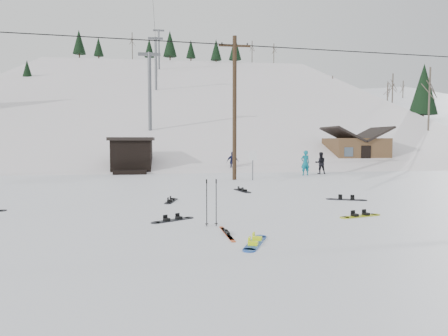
{
  "coord_description": "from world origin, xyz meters",
  "views": [
    {
      "loc": [
        -2.08,
        -11.0,
        2.52
      ],
      "look_at": [
        0.09,
        4.89,
        1.4
      ],
      "focal_mm": 32.0,
      "sensor_mm": 36.0,
      "label": 1
    }
  ],
  "objects": [
    {
      "name": "hero_skis",
      "position": [
        -0.58,
        -0.54,
        0.03
      ],
      "size": [
        0.2,
        1.77,
        0.09
      ],
      "rotation": [
        0.0,
        0.0,
        0.05
      ],
      "color": "#AC3A11",
      "rests_on": "ground"
    },
    {
      "name": "cabin",
      "position": [
        15.0,
        24.0,
        1.48
      ],
      "size": [
        5.39,
        4.4,
        3.77
      ],
      "color": "brown",
      "rests_on": "ground"
    },
    {
      "name": "treeline_right",
      "position": [
        36.0,
        42.0,
        0.0
      ],
      "size": [
        20.0,
        60.0,
        10.0
      ],
      "primitive_type": null,
      "color": "black",
      "rests_on": "ground"
    },
    {
      "name": "lift_tower_mid",
      "position": [
        -4.0,
        50.0,
        14.36
      ],
      "size": [
        2.2,
        0.36,
        8.0
      ],
      "color": "#595B60",
      "rests_on": "ski_slope"
    },
    {
      "name": "board_scatter_d",
      "position": [
        5.3,
        4.86,
        0.03
      ],
      "size": [
        1.57,
        0.85,
        0.12
      ],
      "rotation": [
        0.0,
        0.0,
        -0.4
      ],
      "color": "black",
      "rests_on": "ground"
    },
    {
      "name": "board_scatter_a",
      "position": [
        -2.0,
        1.49,
        0.03
      ],
      "size": [
        1.34,
        0.93,
        0.11
      ],
      "rotation": [
        0.0,
        0.0,
        0.55
      ],
      "color": "black",
      "rests_on": "ground"
    },
    {
      "name": "skier_pink",
      "position": [
        14.13,
        22.8,
        0.95
      ],
      "size": [
        1.24,
        0.73,
        1.9
      ],
      "primitive_type": "imported",
      "rotation": [
        0.0,
        0.0,
        3.12
      ],
      "color": "#BC427D",
      "rests_on": "ground"
    },
    {
      "name": "skier_navy",
      "position": [
        2.87,
        20.23,
        0.81
      ],
      "size": [
        1.02,
        0.64,
        1.62
      ],
      "primitive_type": "imported",
      "rotation": [
        0.0,
        0.0,
        2.86
      ],
      "color": "#17193A",
      "rests_on": "ground"
    },
    {
      "name": "ski_poles",
      "position": [
        -0.88,
        0.53,
        0.71
      ],
      "size": [
        0.38,
        0.1,
        1.39
      ],
      "color": "black",
      "rests_on": "ground"
    },
    {
      "name": "hero_snowboard",
      "position": [
        -0.03,
        -1.61,
        0.03
      ],
      "size": [
        0.86,
        1.55,
        0.12
      ],
      "rotation": [
        0.0,
        0.0,
        1.15
      ],
      "color": "#1B4BB2",
      "rests_on": "ground"
    },
    {
      "name": "ground",
      "position": [
        0.0,
        0.0,
        0.0
      ],
      "size": [
        200.0,
        200.0,
        0.0
      ],
      "primitive_type": "plane",
      "color": "white",
      "rests_on": "ground"
    },
    {
      "name": "board_scatter_f",
      "position": [
        1.47,
        8.31,
        0.03
      ],
      "size": [
        0.65,
        1.64,
        0.12
      ],
      "rotation": [
        0.0,
        0.0,
        1.82
      ],
      "color": "black",
      "rests_on": "ground"
    },
    {
      "name": "skier_dark",
      "position": [
        9.09,
        17.51,
        0.82
      ],
      "size": [
        0.89,
        0.74,
        1.63
      ],
      "primitive_type": "imported",
      "rotation": [
        0.0,
        0.0,
        2.97
      ],
      "color": "black",
      "rests_on": "ground"
    },
    {
      "name": "lift_tower_far",
      "position": [
        -4.0,
        70.0,
        20.86
      ],
      "size": [
        2.2,
        0.36,
        8.0
      ],
      "color": "#595B60",
      "rests_on": "ski_slope"
    },
    {
      "name": "board_scatter_b",
      "position": [
        -2.03,
        5.43,
        0.03
      ],
      "size": [
        0.57,
        1.49,
        0.11
      ],
      "rotation": [
        0.0,
        0.0,
        1.34
      ],
      "color": "black",
      "rests_on": "ground"
    },
    {
      "name": "treeline_crest",
      "position": [
        0.0,
        86.0,
        0.0
      ],
      "size": [
        50.0,
        6.0,
        10.0
      ],
      "primitive_type": null,
      "color": "black",
      "rests_on": "ski_slope"
    },
    {
      "name": "utility_pole",
      "position": [
        2.0,
        14.0,
        4.68
      ],
      "size": [
        2.0,
        0.26,
        9.0
      ],
      "color": "#3A2819",
      "rests_on": "ground"
    },
    {
      "name": "lift_hut",
      "position": [
        -5.0,
        20.94,
        1.36
      ],
      "size": [
        3.4,
        4.1,
        2.75
      ],
      "color": "black",
      "rests_on": "ground"
    },
    {
      "name": "lift_tower_near",
      "position": [
        -4.0,
        30.0,
        7.86
      ],
      "size": [
        2.2,
        0.36,
        8.0
      ],
      "color": "#595B60",
      "rests_on": "ski_slope"
    },
    {
      "name": "skier_teal",
      "position": [
        7.55,
        16.47,
        0.9
      ],
      "size": [
        0.69,
        0.49,
        1.79
      ],
      "primitive_type": "imported",
      "rotation": [
        0.0,
        0.0,
        3.24
      ],
      "color": "#0C6A7C",
      "rests_on": "ground"
    },
    {
      "name": "ski_slope",
      "position": [
        0.0,
        55.0,
        -12.0
      ],
      "size": [
        60.0,
        85.24,
        65.97
      ],
      "primitive_type": "cube",
      "rotation": [
        0.31,
        0.0,
        0.0
      ],
      "color": "white",
      "rests_on": "ground"
    },
    {
      "name": "ridge_right",
      "position": [
        38.0,
        50.0,
        -11.0
      ],
      "size": [
        45.66,
        93.98,
        54.59
      ],
      "primitive_type": "cube",
      "rotation": [
        0.21,
        -0.05,
        -0.12
      ],
      "color": "white",
      "rests_on": "ground"
    },
    {
      "name": "trail_sign",
      "position": [
        3.1,
        13.58,
        1.27
      ],
      "size": [
        0.5,
        0.09,
        1.85
      ],
      "color": "#595B60",
      "rests_on": "ground"
    },
    {
      "name": "board_scatter_e",
      "position": [
        4.16,
        1.32,
        0.03
      ],
      "size": [
        1.57,
        0.66,
        0.11
      ],
      "rotation": [
        0.0,
        0.0,
        0.28
      ],
      "color": "#C1CE16",
      "rests_on": "ground"
    }
  ]
}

